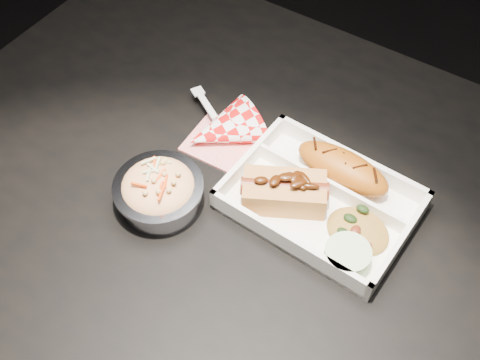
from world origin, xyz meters
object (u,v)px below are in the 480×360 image
object	(u,v)px
dining_table	(285,249)
foil_coleslaw_cup	(159,190)
fried_pastry	(342,168)
hotdog	(284,190)
napkin_fork	(222,131)
food_tray	(321,203)

from	to	relation	value
dining_table	foil_coleslaw_cup	distance (m)	0.22
fried_pastry	foil_coleslaw_cup	size ratio (longest dim) A/B	1.14
fried_pastry	hotdog	distance (m)	0.09
foil_coleslaw_cup	napkin_fork	distance (m)	0.15
foil_coleslaw_cup	hotdog	bearing A→B (deg)	32.43
fried_pastry	foil_coleslaw_cup	distance (m)	0.26
foil_coleslaw_cup	food_tray	bearing A→B (deg)	31.43
food_tray	fried_pastry	xyz separation A→B (m)	(0.00, 0.06, 0.02)
dining_table	napkin_fork	distance (m)	0.20
food_tray	napkin_fork	bearing A→B (deg)	173.01
food_tray	napkin_fork	xyz separation A→B (m)	(-0.19, 0.03, 0.01)
dining_table	food_tray	distance (m)	0.11
dining_table	napkin_fork	xyz separation A→B (m)	(-0.16, 0.07, 0.11)
dining_table	fried_pastry	xyz separation A→B (m)	(0.03, 0.09, 0.12)
napkin_fork	dining_table	bearing A→B (deg)	7.11
hotdog	napkin_fork	size ratio (longest dim) A/B	0.79
foil_coleslaw_cup	napkin_fork	xyz separation A→B (m)	(0.00, 0.15, -0.01)
fried_pastry	napkin_fork	xyz separation A→B (m)	(-0.19, -0.02, -0.01)
hotdog	foil_coleslaw_cup	bearing A→B (deg)	-175.79
dining_table	hotdog	world-z (taller)	hotdog
dining_table	foil_coleslaw_cup	xyz separation A→B (m)	(-0.16, -0.08, 0.12)
food_tray	fried_pastry	size ratio (longest dim) A/B	1.80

